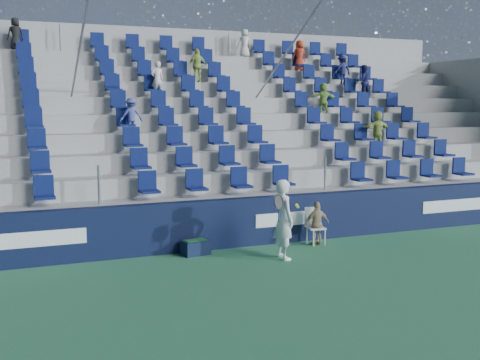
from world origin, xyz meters
name	(u,v)px	position (x,y,z in m)	size (l,w,h in m)	color
ground	(284,282)	(0.00, 0.00, 0.00)	(70.00, 70.00, 0.00)	#32754A
sponsor_wall	(227,223)	(0.00, 3.15, 0.60)	(24.00, 0.32, 1.20)	#0E1533
grandstand	(170,147)	(0.01, 8.24, 2.13)	(24.00, 8.17, 6.63)	#A3A29D
tennis_player	(284,219)	(0.79, 1.63, 0.91)	(0.69, 0.67, 1.82)	white
line_judge_chair	(314,223)	(2.15, 2.65, 0.53)	(0.46, 0.47, 0.93)	white
line_judge	(317,223)	(2.15, 2.50, 0.55)	(0.65, 0.27, 1.10)	tan
ball_bin	(195,247)	(-0.95, 2.75, 0.19)	(0.68, 0.51, 0.35)	#0E1935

